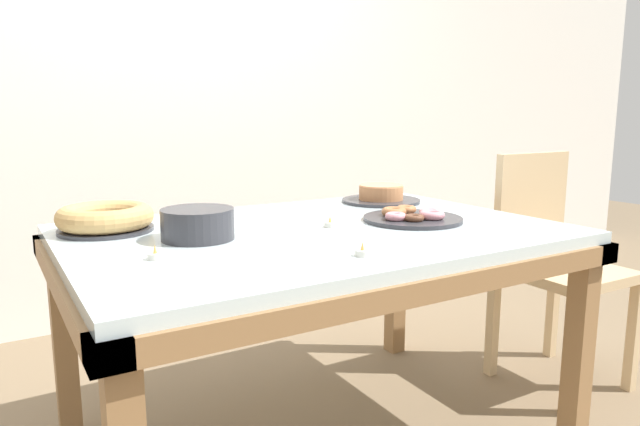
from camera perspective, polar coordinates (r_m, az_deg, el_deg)
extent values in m
cube|color=white|center=(3.22, -15.11, 13.13)|extent=(8.00, 0.10, 2.60)
cube|color=silver|center=(1.81, -0.41, -2.09)|extent=(1.51, 1.04, 0.04)
cube|color=olive|center=(1.43, 9.77, -7.47)|extent=(1.54, 0.08, 0.06)
cube|color=olive|center=(2.25, -6.82, -1.02)|extent=(1.54, 0.08, 0.06)
cube|color=olive|center=(1.59, -23.78, -6.43)|extent=(0.08, 1.07, 0.06)
cube|color=olive|center=(2.27, 15.63, -1.21)|extent=(0.08, 1.07, 0.06)
cube|color=olive|center=(2.07, 24.44, -12.58)|extent=(0.07, 0.07, 0.68)
cube|color=olive|center=(2.15, -24.21, -11.75)|extent=(0.07, 0.07, 0.68)
cube|color=olive|center=(2.67, 7.58, -6.68)|extent=(0.07, 0.07, 0.68)
cube|color=#D1B284|center=(2.51, 23.32, -5.48)|extent=(0.43, 0.43, 0.04)
cube|color=#D1B284|center=(2.58, 20.33, 0.67)|extent=(0.40, 0.04, 0.45)
cube|color=#D1B284|center=(2.34, 23.82, -13.01)|extent=(0.04, 0.04, 0.45)
cube|color=#D1B284|center=(2.64, 28.83, -10.78)|extent=(0.04, 0.04, 0.45)
cube|color=#D1B284|center=(2.56, 16.88, -10.56)|extent=(0.04, 0.04, 0.45)
cube|color=#D1B284|center=(2.84, 22.23, -8.85)|extent=(0.04, 0.04, 0.45)
cylinder|color=#333338|center=(2.35, 6.11, 1.24)|extent=(0.32, 0.32, 0.01)
cylinder|color=#BC7A4C|center=(2.35, 6.13, 2.04)|extent=(0.18, 0.18, 0.05)
cylinder|color=#EDA16C|center=(2.34, 6.14, 2.76)|extent=(0.18, 0.18, 0.01)
cylinder|color=#333338|center=(1.88, -20.59, -1.56)|extent=(0.28, 0.28, 0.01)
torus|color=tan|center=(1.87, -20.67, -0.33)|extent=(0.29, 0.29, 0.07)
cylinder|color=#333338|center=(1.95, 9.26, -0.59)|extent=(0.33, 0.33, 0.01)
torus|color=pink|center=(2.00, 10.91, 0.12)|extent=(0.07, 0.07, 0.02)
torus|color=#B27042|center=(2.03, 8.62, 0.37)|extent=(0.07, 0.07, 0.03)
torus|color=#B27042|center=(1.96, 7.41, 0.14)|extent=(0.09, 0.09, 0.03)
torus|color=pink|center=(1.88, 7.56, -0.33)|extent=(0.07, 0.07, 0.02)
torus|color=brown|center=(1.88, 9.39, -0.47)|extent=(0.07, 0.07, 0.02)
torus|color=pink|center=(1.92, 11.12, -0.18)|extent=(0.09, 0.09, 0.03)
cylinder|color=#333338|center=(1.69, -12.08, -2.41)|extent=(0.21, 0.21, 0.01)
cylinder|color=#333338|center=(1.69, -12.09, -2.08)|extent=(0.21, 0.21, 0.01)
cylinder|color=#333338|center=(1.68, -12.11, -1.75)|extent=(0.21, 0.21, 0.01)
cylinder|color=#333338|center=(1.68, -12.12, -1.41)|extent=(0.21, 0.21, 0.01)
cylinder|color=#333338|center=(1.68, -12.13, -1.08)|extent=(0.21, 0.21, 0.01)
cylinder|color=#333338|center=(1.68, -12.14, -0.74)|extent=(0.21, 0.21, 0.01)
cylinder|color=#333338|center=(1.68, -12.15, -0.41)|extent=(0.21, 0.21, 0.01)
cylinder|color=#333338|center=(1.67, -12.17, -0.07)|extent=(0.21, 0.21, 0.01)
cylinder|color=#333338|center=(1.67, -12.18, 0.27)|extent=(0.21, 0.21, 0.01)
cylinder|color=silver|center=(1.46, 4.26, -4.01)|extent=(0.04, 0.04, 0.02)
cylinder|color=white|center=(1.46, 4.26, -3.78)|extent=(0.03, 0.03, 0.00)
cone|color=#F9B74C|center=(1.46, 4.27, -3.28)|extent=(0.01, 0.01, 0.02)
cylinder|color=silver|center=(1.48, -16.15, -4.18)|extent=(0.04, 0.04, 0.02)
cylinder|color=white|center=(1.48, -16.16, -3.96)|extent=(0.03, 0.03, 0.00)
cone|color=#F9B74C|center=(1.48, -16.18, -3.47)|extent=(0.01, 0.01, 0.02)
cylinder|color=silver|center=(1.82, 1.01, -1.17)|extent=(0.04, 0.04, 0.02)
cylinder|color=white|center=(1.82, 1.01, -0.98)|extent=(0.03, 0.03, 0.00)
cone|color=#F9B74C|center=(1.82, 1.01, -0.58)|extent=(0.01, 0.01, 0.02)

